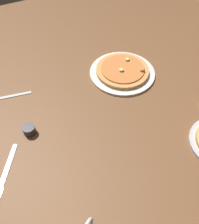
{
  "coord_description": "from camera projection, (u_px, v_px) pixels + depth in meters",
  "views": [
    {
      "loc": [
        -0.31,
        -0.61,
        0.85
      ],
      "look_at": [
        0.0,
        0.0,
        0.02
      ],
      "focal_mm": 39.37,
      "sensor_mm": 36.0,
      "label": 1
    }
  ],
  "objects": [
    {
      "name": "ground_plane",
      "position": [
        100.0,
        117.0,
        1.1
      ],
      "size": [
        2.4,
        2.4,
        0.03
      ],
      "primitive_type": "cube",
      "color": "brown"
    },
    {
      "name": "pizza_plate_far",
      "position": [
        122.0,
        71.0,
        1.26
      ],
      "size": [
        0.33,
        0.33,
        0.05
      ],
      "color": "silver",
      "rests_on": "ground_plane"
    },
    {
      "name": "ramekin_butter",
      "position": [
        29.0,
        130.0,
        1.02
      ],
      "size": [
        0.05,
        0.05,
        0.04
      ],
      "primitive_type": "cylinder",
      "color": "#333338",
      "rests_on": "ground_plane"
    },
    {
      "name": "fork_left",
      "position": [
        9.0,
        96.0,
        1.16
      ],
      "size": [
        0.2,
        0.06,
        0.01
      ],
      "color": "silver",
      "rests_on": "ground_plane"
    },
    {
      "name": "knife_right",
      "position": [
        6.0,
        172.0,
        0.91
      ],
      "size": [
        0.14,
        0.22,
        0.01
      ],
      "color": "silver",
      "rests_on": "ground_plane"
    }
  ]
}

